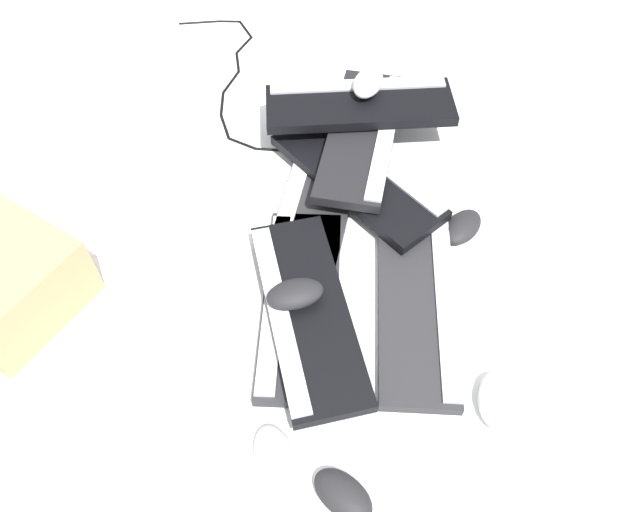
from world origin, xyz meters
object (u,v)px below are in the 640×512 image
mouse_4 (496,400)px  mouse_5 (295,294)px  keyboard_2 (317,197)px  mouse_2 (463,227)px  mouse_3 (324,151)px  keyboard_0 (299,301)px  keyboard_4 (363,136)px  mouse_0 (343,495)px  keyboard_3 (358,175)px  keyboard_6 (307,312)px  mouse_1 (368,83)px  keyboard_1 (418,306)px  keyboard_5 (360,104)px  mouse_6 (274,455)px

mouse_4 → mouse_5: bearing=69.7°
keyboard_2 → mouse_4: mouse_4 is taller
mouse_2 → mouse_5: size_ratio=1.00×
keyboard_2 → mouse_2: size_ratio=4.20×
mouse_3 → keyboard_2: bearing=-59.2°
mouse_2 → keyboard_0: bearing=156.2°
keyboard_4 → mouse_0: 0.80m
keyboard_3 → keyboard_6: (0.36, 0.13, 0.00)m
keyboard_3 → mouse_3: size_ratio=4.20×
keyboard_6 → mouse_1: bearing=-156.5°
keyboard_4 → mouse_3: 0.11m
keyboard_1 → keyboard_6: 0.22m
keyboard_2 → mouse_3: (-0.12, -0.07, 0.01)m
keyboard_6 → keyboard_2: bearing=-146.2°
keyboard_2 → mouse_5: bearing=29.6°
mouse_5 → keyboard_1: bearing=168.1°
keyboard_5 → mouse_4: 0.74m
mouse_0 → mouse_2: same height
mouse_0 → mouse_3: 0.80m
keyboard_0 → mouse_2: bearing=155.3°
mouse_3 → keyboard_4: bearing=33.0°
mouse_2 → mouse_5: mouse_5 is taller
keyboard_5 → mouse_1: (-0.04, -0.01, 0.04)m
keyboard_6 → keyboard_1: bearing=135.6°
mouse_0 → mouse_6: 0.13m
keyboard_1 → keyboard_3: keyboard_3 is taller
keyboard_3 → mouse_0: keyboard_3 is taller
keyboard_2 → keyboard_6: keyboard_6 is taller
mouse_0 → keyboard_2: bearing=-46.7°
keyboard_1 → mouse_3: bearing=-119.6°
mouse_0 → keyboard_6: bearing=-39.8°
keyboard_0 → mouse_6: 0.31m
mouse_3 → mouse_1: bearing=81.4°
mouse_3 → mouse_5: mouse_5 is taller
keyboard_3 → keyboard_5: bearing=-145.5°
mouse_0 → mouse_1: size_ratio=1.00×
mouse_4 → mouse_5: (0.07, -0.40, 0.06)m
keyboard_2 → mouse_5: (0.27, 0.15, 0.07)m
mouse_1 → mouse_6: mouse_1 is taller
keyboard_0 → keyboard_2: size_ratio=0.97×
keyboard_0 → keyboard_6: (0.03, 0.04, 0.03)m
mouse_4 → mouse_3: bearing=32.7°
keyboard_2 → mouse_1: size_ratio=4.20×
keyboard_6 → mouse_4: size_ratio=3.95×
keyboard_3 → mouse_6: keyboard_3 is taller
mouse_0 → mouse_4: bearing=-109.8°
mouse_2 → mouse_4: bearing=-141.2°
keyboard_1 → keyboard_4: 0.44m
keyboard_5 → mouse_2: bearing=72.5°
mouse_0 → mouse_1: bearing=-55.3°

